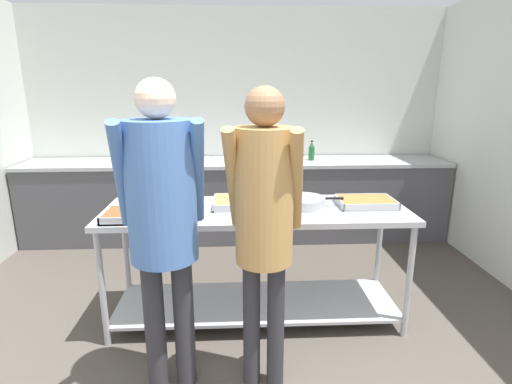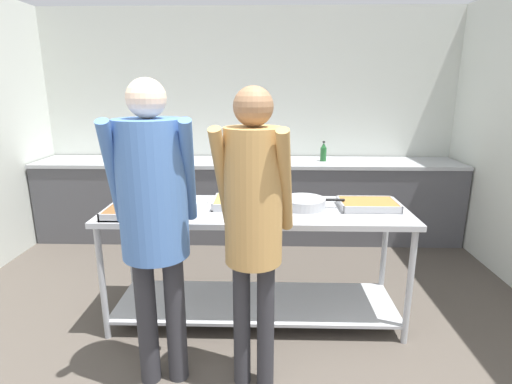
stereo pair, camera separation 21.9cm
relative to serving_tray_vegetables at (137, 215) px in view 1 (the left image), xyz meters
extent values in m
cube|color=silver|center=(0.69, 2.30, 0.41)|extent=(5.01, 0.06, 2.65)
cube|color=#4C4C51|center=(0.69, 1.93, -0.48)|extent=(4.85, 0.62, 0.89)
cube|color=#ADAFB5|center=(0.69, 1.93, -0.01)|extent=(4.85, 0.65, 0.04)
cube|color=black|center=(0.44, 1.93, 0.00)|extent=(0.49, 0.37, 0.02)
cube|color=#ADAFB5|center=(0.83, 0.19, -0.05)|extent=(2.23, 0.71, 0.04)
cube|color=#ADAFB5|center=(0.83, 0.19, -0.80)|extent=(2.15, 0.63, 0.02)
cylinder|color=#ADAFB5|center=(-0.24, -0.12, -0.49)|extent=(0.04, 0.04, 0.85)
cylinder|color=#ADAFB5|center=(1.89, -0.12, -0.49)|extent=(0.04, 0.04, 0.85)
cylinder|color=#ADAFB5|center=(-0.24, 0.50, -0.49)|extent=(0.04, 0.04, 0.85)
cylinder|color=#ADAFB5|center=(1.89, 0.50, -0.49)|extent=(0.04, 0.04, 0.85)
cube|color=#ADAFB5|center=(0.00, 0.00, -0.02)|extent=(0.42, 0.29, 0.01)
cube|color=brown|center=(0.00, 0.00, 0.01)|extent=(0.40, 0.26, 0.04)
cube|color=#ADAFB5|center=(0.00, -0.14, 0.00)|extent=(0.42, 0.01, 0.05)
cube|color=#ADAFB5|center=(0.00, 0.14, 0.00)|extent=(0.42, 0.01, 0.05)
cube|color=#ADAFB5|center=(-0.21, 0.00, 0.00)|extent=(0.01, 0.29, 0.05)
cube|color=#ADAFB5|center=(0.21, 0.00, 0.00)|extent=(0.01, 0.29, 0.05)
cylinder|color=white|center=(0.36, 0.25, -0.02)|extent=(0.23, 0.23, 0.01)
cylinder|color=white|center=(0.36, 0.25, -0.01)|extent=(0.23, 0.23, 0.01)
cylinder|color=white|center=(0.36, 0.25, 0.00)|extent=(0.22, 0.22, 0.01)
cylinder|color=white|center=(0.36, 0.25, 0.02)|extent=(0.22, 0.22, 0.01)
cube|color=#ADAFB5|center=(0.72, 0.27, -0.02)|extent=(0.41, 0.34, 0.01)
cube|color=gold|center=(0.72, 0.27, 0.01)|extent=(0.38, 0.31, 0.04)
cube|color=#ADAFB5|center=(0.72, 0.11, 0.00)|extent=(0.41, 0.01, 0.05)
cube|color=#ADAFB5|center=(0.72, 0.43, 0.00)|extent=(0.41, 0.01, 0.05)
cube|color=#ADAFB5|center=(0.52, 0.27, 0.00)|extent=(0.01, 0.34, 0.05)
cube|color=#ADAFB5|center=(0.91, 0.27, 0.00)|extent=(0.01, 0.34, 0.05)
cylinder|color=#ADAFB5|center=(1.18, 0.22, 0.01)|extent=(0.32, 0.32, 0.07)
cylinder|color=#B7472D|center=(1.18, 0.22, 0.04)|extent=(0.28, 0.28, 0.01)
cylinder|color=black|center=(1.41, 0.22, 0.04)|extent=(0.14, 0.02, 0.02)
cube|color=#ADAFB5|center=(1.66, 0.23, -0.02)|extent=(0.42, 0.30, 0.01)
cube|color=#9E6B33|center=(1.66, 0.23, 0.01)|extent=(0.40, 0.28, 0.04)
cube|color=#ADAFB5|center=(1.66, 0.08, 0.00)|extent=(0.42, 0.01, 0.05)
cube|color=#ADAFB5|center=(1.66, 0.37, 0.00)|extent=(0.42, 0.01, 0.05)
cube|color=#ADAFB5|center=(1.45, 0.23, 0.00)|extent=(0.01, 0.30, 0.05)
cube|color=#ADAFB5|center=(1.86, 0.23, 0.00)|extent=(0.01, 0.30, 0.05)
cylinder|color=#2D2D33|center=(0.77, -0.53, -0.51)|extent=(0.10, 0.10, 0.81)
cylinder|color=#2D2D33|center=(0.91, -0.55, -0.51)|extent=(0.10, 0.10, 0.81)
cylinder|color=tan|center=(0.67, -0.51, 0.36)|extent=(0.12, 0.34, 0.61)
cylinder|color=tan|center=(1.00, -0.57, 0.36)|extent=(0.12, 0.34, 0.61)
cylinder|color=tan|center=(0.84, -0.54, 0.27)|extent=(0.32, 0.32, 0.75)
sphere|color=#8C6647|center=(0.84, -0.54, 0.75)|extent=(0.21, 0.21, 0.21)
cylinder|color=#2D2D33|center=(0.20, -0.53, -0.50)|extent=(0.12, 0.12, 0.83)
cylinder|color=#2D2D33|center=(0.36, -0.50, -0.50)|extent=(0.12, 0.12, 0.83)
cylinder|color=#4770B2|center=(0.08, -0.55, 0.39)|extent=(0.12, 0.35, 0.62)
cylinder|color=#4770B2|center=(0.48, -0.49, 0.39)|extent=(0.12, 0.35, 0.62)
cylinder|color=#4770B2|center=(0.28, -0.52, 0.30)|extent=(0.38, 0.38, 0.77)
sphere|color=beige|center=(0.28, -0.52, 0.79)|extent=(0.21, 0.21, 0.21)
cylinder|color=#23602D|center=(1.56, 1.95, 0.09)|extent=(0.07, 0.07, 0.15)
cone|color=#23602D|center=(1.56, 1.95, 0.19)|extent=(0.06, 0.06, 0.06)
cylinder|color=black|center=(1.56, 1.95, 0.23)|extent=(0.03, 0.03, 0.02)
camera|label=1|loc=(0.69, -2.62, 0.85)|focal=28.00mm
camera|label=2|loc=(0.91, -2.62, 0.85)|focal=28.00mm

